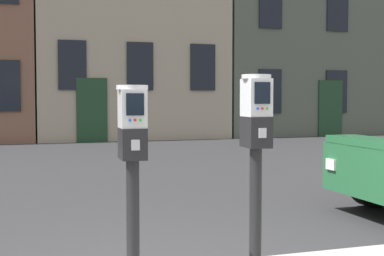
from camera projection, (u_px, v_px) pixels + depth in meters
name	position (u px, v px, depth m)	size (l,w,h in m)	color
parking_meter_near_kerb	(133.00, 150.00, 3.83)	(0.23, 0.26, 1.43)	black
parking_meter_twin_adjacent	(256.00, 139.00, 4.12)	(0.23, 0.26, 1.51)	black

